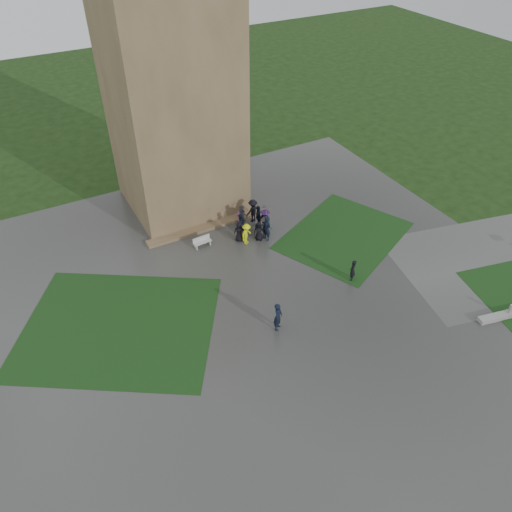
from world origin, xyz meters
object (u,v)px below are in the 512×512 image
bench (202,242)px  pedestrian_near (353,270)px  tower (171,90)px  pedestrian_mid (278,317)px

bench → pedestrian_near: pedestrian_near is taller
tower → pedestrian_mid: size_ratio=9.52×
tower → bench: (-1.06, -6.23, -8.59)m
pedestrian_mid → pedestrian_near: bearing=-31.3°
tower → pedestrian_near: size_ratio=11.63×
pedestrian_mid → pedestrian_near: pedestrian_mid is taller
pedestrian_near → pedestrian_mid: bearing=-31.2°
pedestrian_mid → pedestrian_near: size_ratio=1.22×
pedestrian_mid → pedestrian_near: (6.40, 1.42, -0.17)m
pedestrian_mid → bench: bearing=50.3°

